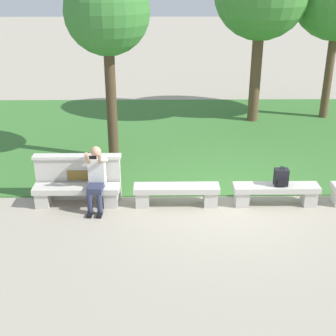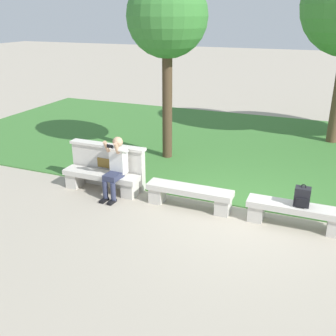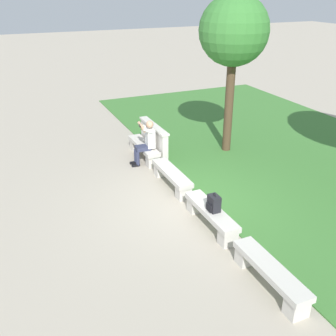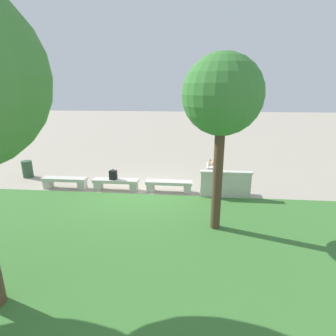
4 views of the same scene
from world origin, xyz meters
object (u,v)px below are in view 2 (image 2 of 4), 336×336
(bench_near, at_px, (189,194))
(bench_mid, at_px, (295,212))
(backpack, at_px, (302,197))
(tree_right_background, at_px, (167,19))
(person_photographer, at_px, (116,164))
(bench_main, at_px, (101,179))

(bench_near, distance_m, bench_mid, 2.09)
(backpack, xyz_separation_m, tree_right_background, (-3.74, 2.63, 3.00))
(bench_mid, relative_size, person_photographer, 1.36)
(bench_main, bearing_deg, backpack, 0.03)
(bench_main, relative_size, bench_mid, 1.00)
(bench_main, relative_size, bench_near, 1.00)
(bench_near, height_order, person_photographer, person_photographer)
(bench_main, height_order, backpack, backpack)
(person_photographer, distance_m, tree_right_background, 3.96)
(bench_near, distance_m, backpack, 2.20)
(person_photographer, xyz_separation_m, tree_right_background, (0.08, 2.71, 2.89))
(backpack, bearing_deg, bench_mid, -178.67)
(bench_near, bearing_deg, tree_right_background, 120.80)
(tree_right_background, bearing_deg, backpack, -35.07)
(person_photographer, bearing_deg, tree_right_background, 88.20)
(person_photographer, xyz_separation_m, backpack, (3.83, 0.08, -0.11))
(bench_near, distance_m, person_photographer, 1.71)
(tree_right_background, bearing_deg, bench_near, -59.20)
(bench_near, distance_m, tree_right_background, 4.52)
(bench_near, xyz_separation_m, backpack, (2.17, 0.00, 0.33))
(person_photographer, bearing_deg, bench_near, 2.69)
(bench_main, height_order, bench_near, same)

